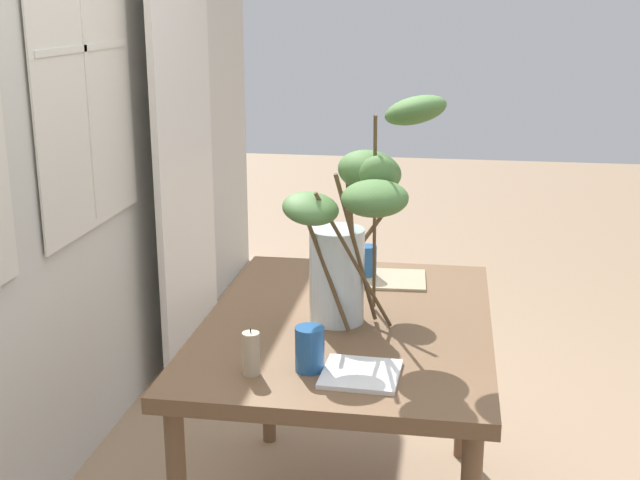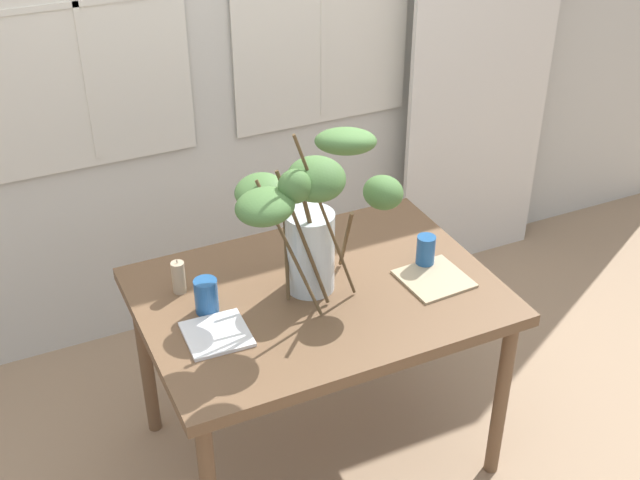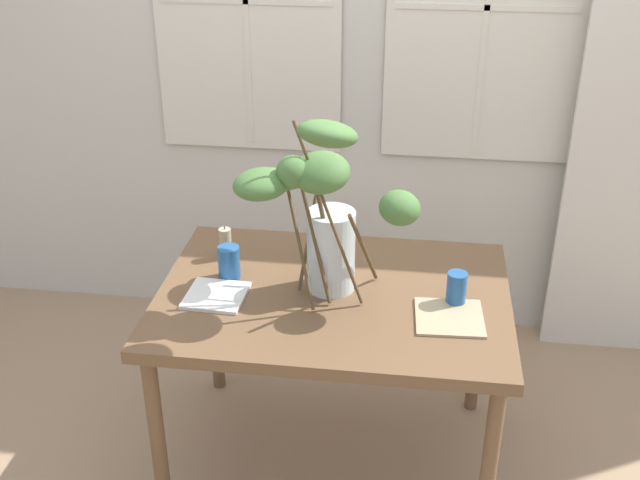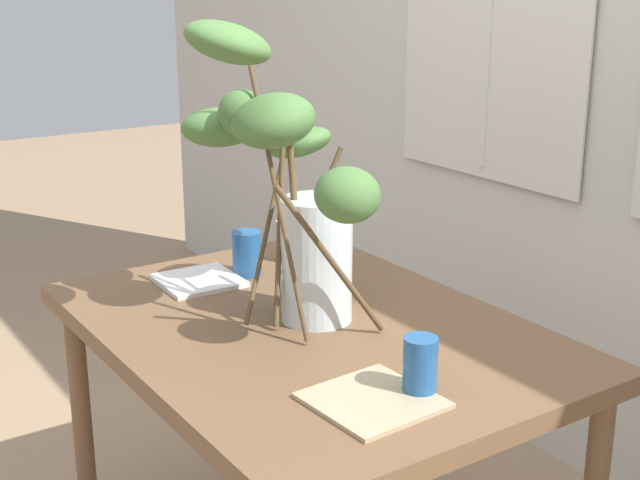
% 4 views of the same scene
% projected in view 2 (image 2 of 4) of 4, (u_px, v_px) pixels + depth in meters
% --- Properties ---
extents(ground, '(14.00, 14.00, 0.00)m').
position_uv_depth(ground, '(318.00, 447.00, 3.28)').
color(ground, '#9E7F60').
extents(back_wall_with_windows, '(5.83, 0.14, 2.72)m').
position_uv_depth(back_wall_with_windows, '(203.00, 28.00, 3.41)').
color(back_wall_with_windows, beige).
rests_on(back_wall_with_windows, ground).
extents(curtain_sheer_side, '(0.78, 0.03, 2.37)m').
position_uv_depth(curtain_sheer_side, '(486.00, 39.00, 3.83)').
color(curtain_sheer_side, silver).
rests_on(curtain_sheer_side, ground).
extents(dining_table, '(1.22, 0.88, 0.76)m').
position_uv_depth(dining_table, '(318.00, 308.00, 2.92)').
color(dining_table, brown).
rests_on(dining_table, ground).
extents(vase_with_branches, '(0.66, 0.48, 0.72)m').
position_uv_depth(vase_with_branches, '(311.00, 215.00, 2.67)').
color(vase_with_branches, silver).
rests_on(vase_with_branches, dining_table).
extents(drinking_glass_blue_left, '(0.08, 0.08, 0.12)m').
position_uv_depth(drinking_glass_blue_left, '(206.00, 296.00, 2.75)').
color(drinking_glass_blue_left, '#235693').
rests_on(drinking_glass_blue_left, dining_table).
extents(drinking_glass_blue_right, '(0.07, 0.07, 0.12)m').
position_uv_depth(drinking_glass_blue_right, '(426.00, 251.00, 2.99)').
color(drinking_glass_blue_right, '#235693').
rests_on(drinking_glass_blue_right, dining_table).
extents(plate_square_left, '(0.21, 0.21, 0.01)m').
position_uv_depth(plate_square_left, '(217.00, 334.00, 2.67)').
color(plate_square_left, white).
rests_on(plate_square_left, dining_table).
extents(plate_square_right, '(0.23, 0.23, 0.01)m').
position_uv_depth(plate_square_right, '(434.00, 279.00, 2.94)').
color(plate_square_right, tan).
rests_on(plate_square_right, dining_table).
extents(pillar_candle, '(0.05, 0.05, 0.13)m').
position_uv_depth(pillar_candle, '(179.00, 277.00, 2.85)').
color(pillar_candle, tan).
rests_on(pillar_candle, dining_table).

